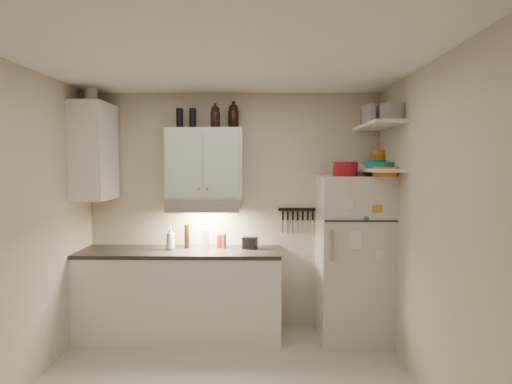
{
  "coord_description": "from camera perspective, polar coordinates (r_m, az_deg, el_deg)",
  "views": [
    {
      "loc": [
        0.3,
        -3.23,
        1.81
      ],
      "look_at": [
        0.25,
        0.9,
        1.55
      ],
      "focal_mm": 30.0,
      "sensor_mm": 36.0,
      "label": 1
    }
  ],
  "objects": [
    {
      "name": "pepper_mill",
      "position": [
        4.62,
        -4.29,
        -6.55
      ],
      "size": [
        0.05,
        0.05,
        0.15
      ],
      "primitive_type": "cylinder",
      "rotation": [
        0.0,
        0.0,
        -0.09
      ],
      "color": "brown",
      "rests_on": "countertop"
    },
    {
      "name": "shelf_hi",
      "position": [
        4.42,
        15.95,
        8.53
      ],
      "size": [
        0.3,
        0.95,
        0.03
      ],
      "primitive_type": "cube",
      "color": "white",
      "rests_on": "right_wall"
    },
    {
      "name": "thermos_b",
      "position": [
        4.67,
        -10.15,
        9.64
      ],
      "size": [
        0.08,
        0.08,
        0.21
      ],
      "primitive_type": "cylinder",
      "rotation": [
        0.0,
        0.0,
        0.17
      ],
      "color": "black",
      "rests_on": "upper_cabinet"
    },
    {
      "name": "thermos_a",
      "position": [
        4.67,
        -8.44,
        9.67
      ],
      "size": [
        0.08,
        0.08,
        0.21
      ],
      "primitive_type": "cylinder",
      "rotation": [
        0.0,
        0.0,
        0.13
      ],
      "color": "black",
      "rests_on": "upper_cabinet"
    },
    {
      "name": "caddy",
      "position": [
        4.58,
        -0.82,
        -6.81
      ],
      "size": [
        0.17,
        0.14,
        0.12
      ],
      "primitive_type": "cube",
      "rotation": [
        0.0,
        0.0,
        -0.26
      ],
      "color": "black",
      "rests_on": "countertop"
    },
    {
      "name": "range_hood",
      "position": [
        4.56,
        -6.87,
        -1.71
      ],
      "size": [
        0.76,
        0.46,
        0.12
      ],
      "primitive_type": "cube",
      "color": "silver",
      "rests_on": "back_wall"
    },
    {
      "name": "fridge",
      "position": [
        4.59,
        12.77,
        -8.56
      ],
      "size": [
        0.7,
        0.68,
        1.7
      ],
      "primitive_type": "cube",
      "color": "silver",
      "rests_on": "floor"
    },
    {
      "name": "clear_bottle",
      "position": [
        4.63,
        -6.69,
        -6.27
      ],
      "size": [
        0.07,
        0.07,
        0.19
      ],
      "primitive_type": "cylinder",
      "rotation": [
        0.0,
        0.0,
        -0.13
      ],
      "color": "silver",
      "rests_on": "countertop"
    },
    {
      "name": "book_stack",
      "position": [
        4.34,
        16.97,
        2.6
      ],
      "size": [
        0.31,
        0.34,
        0.09
      ],
      "primitive_type": "cube",
      "rotation": [
        0.0,
        0.0,
        -0.39
      ],
      "color": "orange",
      "rests_on": "fridge"
    },
    {
      "name": "tin_a",
      "position": [
        4.28,
        15.46,
        10.06
      ],
      "size": [
        0.21,
        0.2,
        0.17
      ],
      "primitive_type": "cube",
      "rotation": [
        0.0,
        0.0,
        0.31
      ],
      "color": "#AAAAAD",
      "rests_on": "shelf_hi"
    },
    {
      "name": "plates",
      "position": [
        4.44,
        16.48,
        3.43
      ],
      "size": [
        0.28,
        0.28,
        0.07
      ],
      "primitive_type": "cylinder",
      "rotation": [
        0.0,
        0.0,
        -0.09
      ],
      "color": "#18857D",
      "rests_on": "shelf_lo"
    },
    {
      "name": "growler_a",
      "position": [
        4.57,
        -5.44,
        9.99
      ],
      "size": [
        0.12,
        0.12,
        0.24
      ],
      "primitive_type": null,
      "rotation": [
        0.0,
        0.0,
        -0.26
      ],
      "color": "black",
      "rests_on": "upper_cabinet"
    },
    {
      "name": "oil_bottle",
      "position": [
        4.69,
        -8.98,
        -5.77
      ],
      "size": [
        0.06,
        0.06,
        0.26
      ],
      "primitive_type": "cylinder",
      "rotation": [
        0.0,
        0.0,
        0.22
      ],
      "color": "olive",
      "rests_on": "countertop"
    },
    {
      "name": "ceiling",
      "position": [
        3.34,
        -4.71,
        17.45
      ],
      "size": [
        3.2,
        3.0,
        0.02
      ],
      "primitive_type": "cube",
      "color": "white",
      "rests_on": "ground"
    },
    {
      "name": "growler_b",
      "position": [
        4.67,
        -3.02,
        10.06
      ],
      "size": [
        0.15,
        0.15,
        0.27
      ],
      "primitive_type": null,
      "rotation": [
        0.0,
        0.0,
        0.39
      ],
      "color": "black",
      "rests_on": "upper_cabinet"
    },
    {
      "name": "vinegar_bottle",
      "position": [
        4.66,
        -9.22,
        -5.88
      ],
      "size": [
        0.07,
        0.07,
        0.25
      ],
      "primitive_type": "cylinder",
      "rotation": [
        0.0,
        0.0,
        -0.33
      ],
      "color": "black",
      "rests_on": "countertop"
    },
    {
      "name": "red_jar",
      "position": [
        4.66,
        -4.84,
        -6.52
      ],
      "size": [
        0.08,
        0.08,
        0.14
      ],
      "primitive_type": "cylinder",
      "rotation": [
        0.0,
        0.0,
        -0.2
      ],
      "color": "maroon",
      "rests_on": "countertop"
    },
    {
      "name": "side_jar",
      "position": [
        4.82,
        -21.13,
        11.99
      ],
      "size": [
        0.16,
        0.16,
        0.17
      ],
      "primitive_type": "cylinder",
      "rotation": [
        0.0,
        0.0,
        0.34
      ],
      "color": "silver",
      "rests_on": "side_cabinet"
    },
    {
      "name": "soap_bottle",
      "position": [
        4.61,
        -11.34,
        -5.89
      ],
      "size": [
        0.11,
        0.11,
        0.27
      ],
      "primitive_type": "imported",
      "rotation": [
        0.0,
        0.0,
        0.07
      ],
      "color": "white",
      "rests_on": "countertop"
    },
    {
      "name": "knife_strip",
      "position": [
        4.75,
        5.53,
        -2.33
      ],
      "size": [
        0.42,
        0.02,
        0.03
      ],
      "primitive_type": "cube",
      "color": "black",
      "rests_on": "back_wall"
    },
    {
      "name": "stock_pot",
      "position": [
        4.77,
        15.32,
        9.47
      ],
      "size": [
        0.32,
        0.32,
        0.19
      ],
      "primitive_type": "cylinder",
      "rotation": [
        0.0,
        0.0,
        0.26
      ],
      "color": "silver",
      "rests_on": "shelf_hi"
    },
    {
      "name": "spice_jar",
      "position": [
        4.48,
        14.02,
        2.8
      ],
      "size": [
        0.08,
        0.08,
        0.11
      ],
      "primitive_type": "cylinder",
      "rotation": [
        0.0,
        0.0,
        -0.13
      ],
      "color": "silver",
      "rests_on": "fridge"
    },
    {
      "name": "back_wall",
      "position": [
        4.77,
        -2.91,
        -2.53
      ],
      "size": [
        3.2,
        0.02,
        2.6
      ],
      "primitive_type": "cube",
      "color": "beige",
      "rests_on": "ground"
    },
    {
      "name": "shelf_lo",
      "position": [
        4.4,
        15.85,
        2.82
      ],
      "size": [
        0.3,
        0.95,
        0.03
      ],
      "primitive_type": "cube",
      "color": "white",
      "rests_on": "right_wall"
    },
    {
      "name": "left_wall",
      "position": [
        3.79,
        -29.72,
        -4.61
      ],
      "size": [
        0.02,
        3.0,
        2.6
      ],
      "primitive_type": "cube",
      "color": "beige",
      "rests_on": "ground"
    },
    {
      "name": "bowl_yellow",
      "position": [
        4.76,
        16.15,
        5.09
      ],
      "size": [
        0.14,
        0.14,
        0.05
      ],
      "primitive_type": "cylinder",
      "color": "orange",
      "rests_on": "bowl_orange"
    },
    {
      "name": "side_cabinet",
      "position": [
        4.76,
        -20.77,
        5.06
      ],
      "size": [
        0.33,
        0.55,
        1.0
      ],
      "primitive_type": "cube",
      "color": "white",
      "rests_on": "left_wall"
    },
    {
      "name": "dutch_oven",
      "position": [
        4.33,
        11.8,
        3.02
      ],
      "size": [
        0.3,
        0.3,
        0.14
      ],
      "primitive_type": "cylinder",
      "rotation": [
        0.0,
        0.0,
        0.27
      ],
      "color": "maroon",
      "rests_on": "fridge"
    },
    {
      "name": "bowl_orange",
      "position": [
        4.76,
        16.14,
        4.48
      ],
      "size": [
        0.18,
        0.18,
        0.06
      ],
      "primitive_type": "cylinder",
      "color": "#BA5A11",
      "rests_on": "bowl_teal"
    },
    {
      "name": "bowl_teal",
      "position": [
        4.71,
        15.56,
        3.61
      ],
      "size": [
        0.23,
        0.23,
        0.09
      ],
      "primitive_type": "cylinder",
      "color": "#18857D",
      "rests_on": "shelf_lo"
    },
    {
      "name": "tin_b",
      "position": [
        4.16,
        17.66,
        10.11
      ],
      "size": [
        0.2,
        0.2,
        0.16
      ],
      "primitive_type": "cube",
      "rotation": [
        0.0,
        0.0,
        0.3
      ],
      "color": "#AAAAAD",
      "rests_on": "shelf_hi"
    },
    {
      "name": "upper_cabinet",
      "position": [
        4.6,
        -6.81,
        3.76
      ],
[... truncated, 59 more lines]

